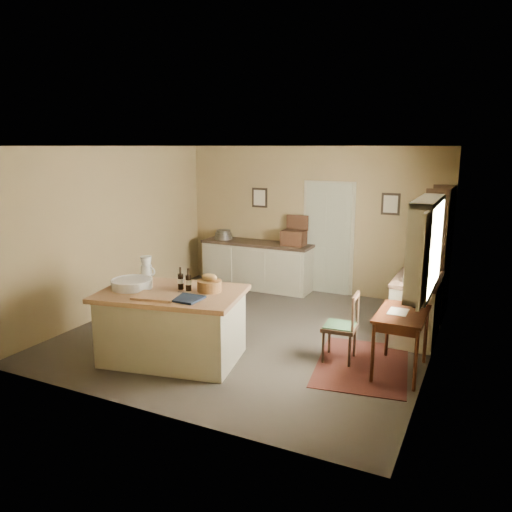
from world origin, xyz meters
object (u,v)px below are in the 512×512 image
(work_island, at_px, (172,323))
(sideboard, at_px, (258,263))
(writing_desk, at_px, (402,320))
(desk_chair, at_px, (340,327))
(right_cabinet, at_px, (416,308))
(shelving_unit, at_px, (440,253))

(work_island, relative_size, sideboard, 0.91)
(sideboard, xyz_separation_m, writing_desk, (3.16, -2.63, 0.19))
(writing_desk, relative_size, desk_chair, 1.03)
(sideboard, bearing_deg, right_cabinet, -24.14)
(sideboard, relative_size, writing_desk, 2.36)
(work_island, xyz_separation_m, writing_desk, (2.72, 0.86, 0.19))
(sideboard, distance_m, writing_desk, 4.11)
(desk_chair, height_order, shelving_unit, shelving_unit)
(writing_desk, relative_size, right_cabinet, 0.83)
(work_island, xyz_separation_m, right_cabinet, (2.72, 2.07, -0.02))
(work_island, bearing_deg, shelving_unit, 37.77)
(right_cabinet, relative_size, shelving_unit, 0.53)
(right_cabinet, distance_m, shelving_unit, 1.36)
(work_island, bearing_deg, writing_desk, 6.48)
(desk_chair, xyz_separation_m, right_cabinet, (0.76, 1.18, 0.01))
(work_island, xyz_separation_m, sideboard, (-0.44, 3.49, -0.00))
(work_island, xyz_separation_m, desk_chair, (1.95, 0.89, -0.04))
(shelving_unit, bearing_deg, work_island, -131.15)
(work_island, height_order, desk_chair, work_island)
(writing_desk, distance_m, shelving_unit, 2.46)
(desk_chair, bearing_deg, sideboard, 128.54)
(writing_desk, height_order, desk_chair, desk_chair)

